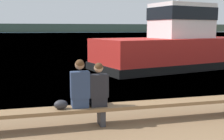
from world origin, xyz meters
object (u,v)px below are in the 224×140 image
at_px(bench_main, 101,109).
at_px(tugboat_red, 176,48).
at_px(shopping_bag, 61,105).
at_px(person_right, 98,88).
at_px(person_left, 80,87).

distance_m(bench_main, tugboat_red, 10.22).
bearing_deg(bench_main, shopping_bag, -178.09).
bearing_deg(tugboat_red, person_right, 129.85).
height_order(bench_main, shopping_bag, shopping_bag).
height_order(person_left, shopping_bag, person_left).
height_order(person_right, shopping_bag, person_right).
bearing_deg(person_right, shopping_bag, -177.26).
distance_m(bench_main, person_left, 0.71).
bearing_deg(shopping_bag, bench_main, 1.91).
height_order(bench_main, tugboat_red, tugboat_red).
relative_size(person_left, person_right, 1.08).
relative_size(bench_main, shopping_bag, 25.08).
relative_size(shopping_bag, tugboat_red, 0.03).
distance_m(person_right, shopping_bag, 0.90).
distance_m(shopping_bag, tugboat_red, 10.78).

